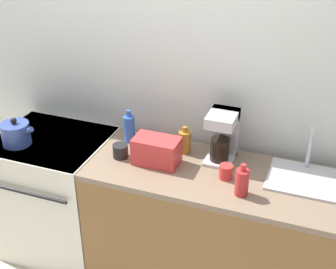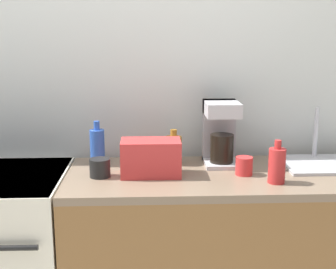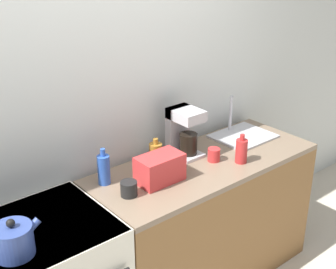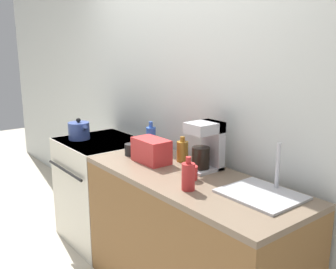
# 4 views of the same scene
# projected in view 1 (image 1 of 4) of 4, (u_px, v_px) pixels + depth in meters

# --- Properties ---
(wall_back) EXTENTS (8.00, 0.05, 2.60)m
(wall_back) POSITION_uv_depth(u_px,v_px,m) (154.00, 80.00, 3.11)
(wall_back) COLOR silver
(wall_back) RESTS_ON ground_plane
(stove) EXTENTS (0.75, 0.69, 0.93)m
(stove) POSITION_uv_depth(u_px,v_px,m) (57.00, 193.00, 3.38)
(stove) COLOR silver
(stove) RESTS_ON ground_plane
(counter_block) EXTENTS (1.59, 0.64, 0.93)m
(counter_block) POSITION_uv_depth(u_px,v_px,m) (215.00, 233.00, 3.02)
(counter_block) COLOR brown
(counter_block) RESTS_ON ground_plane
(kettle) EXTENTS (0.24, 0.19, 0.19)m
(kettle) POSITION_uv_depth(u_px,v_px,m) (16.00, 134.00, 3.07)
(kettle) COLOR #33478C
(kettle) RESTS_ON stove
(toaster) EXTENTS (0.28, 0.17, 0.17)m
(toaster) POSITION_uv_depth(u_px,v_px,m) (157.00, 151.00, 2.86)
(toaster) COLOR red
(toaster) RESTS_ON counter_block
(coffee_maker) EXTENTS (0.17, 0.23, 0.32)m
(coffee_maker) POSITION_uv_depth(u_px,v_px,m) (223.00, 134.00, 2.87)
(coffee_maker) COLOR #B7B7BC
(coffee_maker) RESTS_ON counter_block
(sink_tray) EXTENTS (0.41, 0.35, 0.28)m
(sink_tray) POSITION_uv_depth(u_px,v_px,m) (304.00, 177.00, 2.73)
(sink_tray) COLOR #B7B7BC
(sink_tray) RESTS_ON counter_block
(bottle_red) EXTENTS (0.08, 0.08, 0.20)m
(bottle_red) POSITION_uv_depth(u_px,v_px,m) (242.00, 182.00, 2.57)
(bottle_red) COLOR #B72828
(bottle_red) RESTS_ON counter_block
(bottle_blue) EXTENTS (0.07, 0.07, 0.23)m
(bottle_blue) POSITION_uv_depth(u_px,v_px,m) (129.00, 128.00, 3.10)
(bottle_blue) COLOR #2D56B7
(bottle_blue) RESTS_ON counter_block
(bottle_amber) EXTENTS (0.08, 0.08, 0.18)m
(bottle_amber) POSITION_uv_depth(u_px,v_px,m) (185.00, 141.00, 2.99)
(bottle_amber) COLOR #9E6B23
(bottle_amber) RESTS_ON counter_block
(cup_red) EXTENTS (0.08, 0.08, 0.09)m
(cup_red) POSITION_uv_depth(u_px,v_px,m) (226.00, 172.00, 2.74)
(cup_red) COLOR red
(cup_red) RESTS_ON counter_block
(cup_black) EXTENTS (0.10, 0.10, 0.09)m
(cup_black) POSITION_uv_depth(u_px,v_px,m) (120.00, 151.00, 2.94)
(cup_black) COLOR black
(cup_black) RESTS_ON counter_block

